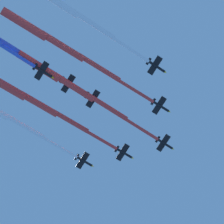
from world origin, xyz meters
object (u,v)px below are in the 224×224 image
object	(u,v)px
jet_lead	(72,86)
jet_starboard_inner	(60,45)
jet_port_outer	(7,46)
jet_starboard_mid	(54,0)
jet_port_inner	(38,104)

from	to	relation	value
jet_lead	jet_starboard_inner	size ratio (longest dim) A/B	0.98
jet_starboard_inner	jet_port_outer	world-z (taller)	jet_port_outer
jet_starboard_mid	jet_port_outer	distance (m)	28.97
jet_lead	jet_port_outer	world-z (taller)	jet_port_outer
jet_lead	jet_starboard_inner	xyz separation A→B (m)	(-13.00, 13.90, -0.74)
jet_port_inner	jet_lead	bearing A→B (deg)	-151.80
jet_starboard_mid	jet_port_outer	size ratio (longest dim) A/B	1.14
jet_starboard_mid	jet_port_outer	xyz separation A→B (m)	(28.14, 6.07, 3.25)
jet_starboard_mid	jet_port_outer	bearing A→B (deg)	12.18
jet_lead	jet_port_inner	distance (m)	17.40
jet_port_inner	jet_starboard_mid	size ratio (longest dim) A/B	0.91
jet_port_inner	jet_starboard_inner	bearing A→B (deg)	168.66
jet_starboard_inner	jet_starboard_mid	size ratio (longest dim) A/B	1.01
jet_starboard_mid	jet_port_inner	bearing A→B (deg)	-22.49
jet_port_outer	jet_port_inner	bearing A→B (deg)	-57.99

